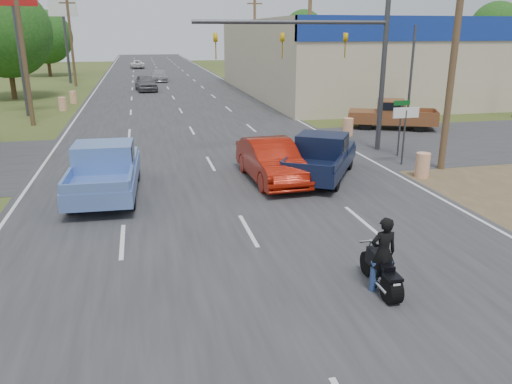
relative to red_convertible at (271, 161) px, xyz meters
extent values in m
cube|color=#2D2D30|center=(-1.96, 27.15, -0.80)|extent=(15.00, 180.00, 0.02)
cube|color=#2D2D30|center=(-1.96, 5.15, -0.80)|extent=(120.00, 10.00, 0.02)
cube|color=#B7A88C|center=(30.04, 27.15, 2.49)|extent=(50.00, 28.00, 6.60)
cylinder|color=#4C3823|center=(7.54, 0.15, 4.19)|extent=(0.28, 0.28, 10.00)
cylinder|color=#4C3823|center=(7.54, 18.15, 4.19)|extent=(0.28, 0.28, 10.00)
cylinder|color=#4C3823|center=(7.54, 36.15, 4.19)|extent=(0.28, 0.28, 10.00)
cube|color=#4C3823|center=(7.54, 36.15, 7.59)|extent=(1.60, 0.14, 0.14)
cylinder|color=#4C3823|center=(-11.46, 15.15, 4.19)|extent=(0.28, 0.28, 10.00)
cylinder|color=#4C3823|center=(-11.46, 39.15, 4.19)|extent=(0.28, 0.28, 10.00)
cube|color=#4C3823|center=(-11.46, 39.15, 7.59)|extent=(1.60, 0.14, 0.14)
cylinder|color=#422D19|center=(-15.46, 29.15, 0.81)|extent=(0.44, 0.44, 3.24)
sphere|color=#154614|center=(-15.46, 29.15, 4.77)|extent=(7.56, 7.56, 7.56)
cylinder|color=#422D19|center=(-16.16, 53.15, 0.63)|extent=(0.44, 0.44, 2.88)
sphere|color=#154614|center=(-16.16, 53.15, 4.15)|extent=(6.72, 6.72, 6.72)
cylinder|color=#422D19|center=(53.04, 57.15, 0.99)|extent=(0.44, 0.44, 3.60)
sphere|color=#154614|center=(53.04, 57.15, 5.39)|extent=(8.40, 8.40, 8.40)
cylinder|color=#422D19|center=(28.04, 82.15, 0.90)|extent=(0.44, 0.44, 3.42)
sphere|color=#154614|center=(28.04, 82.15, 5.08)|extent=(7.98, 7.98, 7.98)
cylinder|color=orange|center=(6.04, -0.85, -0.31)|extent=(0.56, 0.56, 1.00)
cylinder|color=orange|center=(6.44, 7.65, -0.31)|extent=(0.56, 0.56, 1.00)
cylinder|color=orange|center=(-10.46, 21.15, -0.31)|extent=(0.56, 0.56, 1.00)
cylinder|color=orange|center=(-10.16, 25.15, -0.31)|extent=(0.56, 0.56, 1.00)
cylinder|color=#3F3F44|center=(-12.46, 19.15, 3.69)|extent=(0.30, 0.30, 9.00)
cylinder|color=#3F3F44|center=(-12.46, 43.15, 3.69)|extent=(0.30, 0.30, 9.00)
cube|color=white|center=(-12.46, 43.15, 7.39)|extent=(3.00, 0.35, 2.00)
cylinder|color=#3F3F44|center=(6.24, 1.15, 0.39)|extent=(0.08, 0.08, 2.40)
cube|color=white|center=(6.24, 1.15, 1.49)|extent=(1.20, 0.05, 0.45)
cylinder|color=#3F3F44|center=(6.84, 2.65, 0.39)|extent=(0.08, 0.08, 2.40)
cube|color=#0C591E|center=(6.84, 2.65, 1.69)|extent=(0.80, 0.04, 0.22)
cylinder|color=#3F3F44|center=(6.54, 4.15, 2.69)|extent=(0.24, 0.24, 7.00)
cylinder|color=#3F3F44|center=(2.04, 4.15, 5.19)|extent=(9.00, 0.18, 0.18)
imported|color=gold|center=(4.54, 4.15, 4.74)|extent=(0.18, 0.40, 1.10)
imported|color=gold|center=(1.54, 4.15, 4.74)|extent=(0.18, 0.40, 1.10)
imported|color=gold|center=(-1.46, 4.15, 4.74)|extent=(0.18, 0.40, 1.10)
imported|color=maroon|center=(0.00, 0.00, 0.00)|extent=(1.95, 4.97, 1.61)
cylinder|color=black|center=(0.20, -9.52, -0.51)|extent=(0.30, 0.60, 0.60)
cylinder|color=black|center=(0.23, -8.21, -0.51)|extent=(0.12, 0.60, 0.60)
cube|color=black|center=(0.22, -8.84, -0.25)|extent=(0.22, 1.09, 0.27)
cube|color=black|center=(0.22, -8.62, -0.06)|extent=(0.25, 0.50, 0.20)
cube|color=black|center=(0.21, -9.11, -0.10)|extent=(0.28, 0.50, 0.09)
cylinder|color=white|center=(0.23, -8.35, 0.14)|extent=(0.59, 0.06, 0.05)
cube|color=white|center=(0.20, -9.72, -0.31)|extent=(0.16, 0.02, 0.11)
imported|color=black|center=(0.22, -8.99, 0.03)|extent=(0.62, 0.41, 1.67)
cylinder|color=black|center=(-7.04, 1.33, -0.37)|extent=(0.37, 0.89, 0.87)
cylinder|color=black|center=(-5.21, 1.25, -0.37)|extent=(0.37, 0.89, 0.87)
cylinder|color=black|center=(-7.19, -2.06, -0.37)|extent=(0.37, 0.89, 0.87)
cylinder|color=black|center=(-5.36, -2.14, -0.37)|extent=(0.37, 0.89, 0.87)
cube|color=#5C7EC6|center=(-6.20, -0.41, -0.13)|extent=(2.43, 5.76, 0.57)
cube|color=#5C7EC6|center=(-6.12, 1.29, 0.23)|extent=(2.16, 2.24, 0.20)
cube|color=#5C7EC6|center=(-6.19, -0.29, 0.61)|extent=(2.08, 1.79, 0.93)
cube|color=black|center=(-6.19, -0.29, 0.78)|extent=(2.11, 1.45, 0.49)
cube|color=#5C7EC6|center=(-6.32, -3.18, 0.31)|extent=(2.01, 0.18, 0.33)
cylinder|color=black|center=(2.18, 1.85, -0.40)|extent=(0.68, 0.85, 0.81)
cylinder|color=black|center=(3.62, 0.95, -0.40)|extent=(0.68, 0.85, 0.81)
cylinder|color=black|center=(0.51, -0.84, -0.40)|extent=(0.68, 0.85, 0.81)
cylinder|color=black|center=(1.96, -1.74, -0.40)|extent=(0.68, 0.85, 0.81)
cube|color=#111934|center=(2.07, 0.06, -0.18)|extent=(4.50, 5.54, 0.53)
cube|color=#111934|center=(2.90, 1.40, 0.16)|extent=(2.69, 2.71, 0.18)
cube|color=#111934|center=(2.12, 0.15, 0.51)|extent=(2.42, 2.32, 0.86)
cube|color=black|center=(2.12, 0.15, 0.66)|extent=(2.28, 2.08, 0.46)
cube|color=#111934|center=(0.71, -2.14, 0.23)|extent=(1.63, 1.05, 0.30)
cylinder|color=black|center=(8.12, 9.03, -0.41)|extent=(0.85, 0.60, 0.80)
cylinder|color=black|center=(8.82, 10.56, -0.41)|extent=(0.85, 0.60, 0.80)
cylinder|color=black|center=(10.96, 7.74, -0.41)|extent=(0.85, 0.60, 0.80)
cylinder|color=black|center=(11.65, 9.27, -0.41)|extent=(0.85, 0.60, 0.80)
cube|color=brown|center=(9.89, 9.15, -0.19)|extent=(5.55, 3.97, 0.52)
cube|color=brown|center=(8.47, 9.79, 0.14)|extent=(2.58, 2.54, 0.18)
cube|color=brown|center=(9.79, 9.19, 0.49)|extent=(2.18, 2.32, 0.85)
cube|color=black|center=(9.79, 9.19, 0.64)|extent=(1.91, 2.22, 0.45)
cube|color=brown|center=(12.20, 8.09, 0.21)|extent=(0.83, 1.70, 0.30)
imported|color=slate|center=(-4.19, 32.96, -0.02)|extent=(2.34, 4.79, 1.57)
imported|color=#9F9FA3|center=(-2.46, 42.81, -0.12)|extent=(2.06, 4.75, 1.36)
imported|color=white|center=(-4.96, 65.89, -0.18)|extent=(2.31, 4.62, 1.25)
camera|label=1|loc=(-4.78, -18.19, 4.79)|focal=35.00mm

